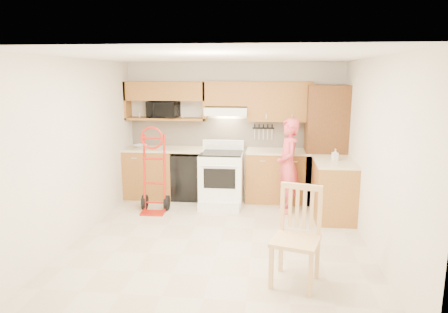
% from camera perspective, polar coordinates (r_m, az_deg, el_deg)
% --- Properties ---
extents(floor, '(4.00, 4.50, 0.02)m').
position_cam_1_polar(floor, '(5.78, -0.54, -11.85)').
color(floor, beige).
rests_on(floor, ground).
extents(ceiling, '(4.00, 4.50, 0.02)m').
position_cam_1_polar(ceiling, '(5.31, -0.59, 13.98)').
color(ceiling, white).
rests_on(ceiling, ground).
extents(wall_back, '(4.00, 0.02, 2.50)m').
position_cam_1_polar(wall_back, '(7.62, 1.41, 3.73)').
color(wall_back, '#EEE1C6').
rests_on(wall_back, ground).
extents(wall_front, '(4.00, 0.02, 2.50)m').
position_cam_1_polar(wall_front, '(3.24, -5.26, -7.09)').
color(wall_front, '#EEE1C6').
rests_on(wall_front, ground).
extents(wall_left, '(0.02, 4.50, 2.50)m').
position_cam_1_polar(wall_left, '(5.98, -20.08, 0.87)').
color(wall_left, '#EEE1C6').
rests_on(wall_left, ground).
extents(wall_right, '(0.02, 4.50, 2.50)m').
position_cam_1_polar(wall_right, '(5.55, 20.54, 0.05)').
color(wall_right, '#EEE1C6').
rests_on(wall_right, ground).
extents(backsplash, '(3.92, 0.03, 0.55)m').
position_cam_1_polar(backsplash, '(7.61, 1.40, 3.33)').
color(backsplash, beige).
rests_on(backsplash, wall_back).
extents(lower_cab_left, '(0.90, 0.60, 0.90)m').
position_cam_1_polar(lower_cab_left, '(7.76, -10.31, -2.34)').
color(lower_cab_left, '#9F6A2C').
rests_on(lower_cab_left, ground).
extents(dishwasher, '(0.60, 0.60, 0.85)m').
position_cam_1_polar(dishwasher, '(7.59, -4.85, -2.70)').
color(dishwasher, black).
rests_on(dishwasher, ground).
extents(lower_cab_right, '(1.14, 0.60, 0.90)m').
position_cam_1_polar(lower_cab_right, '(7.45, 7.57, -2.83)').
color(lower_cab_right, '#9F6A2C').
rests_on(lower_cab_right, ground).
extents(countertop_left, '(1.50, 0.63, 0.04)m').
position_cam_1_polar(countertop_left, '(7.58, -8.26, 1.04)').
color(countertop_left, beige).
rests_on(countertop_left, lower_cab_left).
extents(countertop_right, '(1.14, 0.63, 0.04)m').
position_cam_1_polar(countertop_right, '(7.35, 7.66, 0.73)').
color(countertop_right, beige).
rests_on(countertop_right, lower_cab_right).
extents(cab_return_right, '(0.60, 1.00, 0.90)m').
position_cam_1_polar(cab_return_right, '(6.76, 15.14, -4.62)').
color(cab_return_right, '#9F6A2C').
rests_on(cab_return_right, ground).
extents(countertop_return, '(0.63, 1.00, 0.04)m').
position_cam_1_polar(countertop_return, '(6.65, 15.35, -0.72)').
color(countertop_return, beige).
rests_on(countertop_return, cab_return_right).
extents(pantry_tall, '(0.70, 0.60, 2.10)m').
position_cam_1_polar(pantry_tall, '(7.39, 14.06, 1.57)').
color(pantry_tall, brown).
rests_on(pantry_tall, ground).
extents(upper_cab_left, '(1.50, 0.33, 0.34)m').
position_cam_1_polar(upper_cab_left, '(7.59, -8.23, 9.12)').
color(upper_cab_left, '#9F6A2C').
rests_on(upper_cab_left, wall_back).
extents(upper_shelf_mw, '(1.50, 0.33, 0.04)m').
position_cam_1_polar(upper_shelf_mw, '(7.63, -8.12, 5.29)').
color(upper_shelf_mw, '#9F6A2C').
rests_on(upper_shelf_mw, wall_back).
extents(upper_cab_center, '(0.76, 0.33, 0.44)m').
position_cam_1_polar(upper_cab_center, '(7.40, 0.39, 8.86)').
color(upper_cab_center, '#9F6A2C').
rests_on(upper_cab_center, wall_back).
extents(upper_cab_right, '(1.14, 0.33, 0.70)m').
position_cam_1_polar(upper_cab_right, '(7.37, 7.82, 7.66)').
color(upper_cab_right, '#9F6A2C').
rests_on(upper_cab_right, wall_back).
extents(range_hood, '(0.76, 0.46, 0.14)m').
position_cam_1_polar(range_hood, '(7.35, 0.34, 6.43)').
color(range_hood, white).
rests_on(range_hood, wall_back).
extents(knife_strip, '(0.40, 0.05, 0.29)m').
position_cam_1_polar(knife_strip, '(7.55, 5.55, 3.52)').
color(knife_strip, black).
rests_on(knife_strip, backsplash).
extents(microwave, '(0.59, 0.43, 0.31)m').
position_cam_1_polar(microwave, '(7.63, -8.54, 6.58)').
color(microwave, black).
rests_on(microwave, upper_shelf_mw).
extents(range, '(0.75, 0.99, 1.11)m').
position_cam_1_polar(range, '(7.12, -0.40, -2.53)').
color(range, white).
rests_on(range, ground).
extents(person, '(0.46, 0.63, 1.58)m').
position_cam_1_polar(person, '(6.79, 9.00, -1.31)').
color(person, '#D5424D').
rests_on(person, ground).
extents(hand_truck, '(0.52, 0.48, 1.31)m').
position_cam_1_polar(hand_truck, '(6.82, -9.95, -2.48)').
color(hand_truck, '#AF1C10').
rests_on(hand_truck, ground).
extents(dining_chair, '(0.62, 0.65, 1.09)m').
position_cam_1_polar(dining_chair, '(4.55, 10.07, -11.11)').
color(dining_chair, '#DEB579').
rests_on(dining_chair, ground).
extents(soap_bottle, '(0.10, 0.10, 0.18)m').
position_cam_1_polar(soap_bottle, '(6.65, 15.37, 0.26)').
color(soap_bottle, white).
rests_on(soap_bottle, countertop_return).
extents(bowl, '(0.30, 0.30, 0.06)m').
position_cam_1_polar(bowl, '(7.70, -11.72, 1.45)').
color(bowl, white).
rests_on(bowl, countertop_left).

